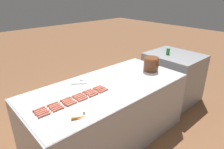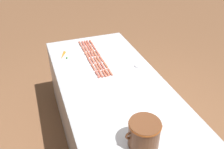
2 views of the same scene
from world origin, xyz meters
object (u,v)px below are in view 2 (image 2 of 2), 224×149
object	(u,v)px
hot_dog_1	(94,47)
hot_dog_8	(95,53)
hot_dog_10	(103,66)
bean_pot	(144,132)
hot_dog_4	(106,65)
hot_dog_13	(89,48)
hot_dog_29	(98,74)
hot_dog_23	(101,74)
serving_spoon	(133,65)
hot_dog_18	(83,44)
hot_dog_27	(90,61)
carrot	(63,55)
hot_dog_25	(83,49)
hot_dog_16	(99,66)
hot_dog_0	(91,42)
hot_dog_17	(104,73)
hot_dog_3	(101,59)
hot_dog_11	(107,72)
hot_dog_24	(80,44)
hot_dog_12	(86,43)
hot_dog_28	(93,67)
hot_dog_14	(92,53)
hot_dog_15	(96,60)
hot_dog_21	(93,60)
hot_dog_26	(87,55)
hot_dog_5	(110,72)
hot_dog_2	(98,53)
hot_dog_7	(91,48)
hot_dog_19	(86,48)
hot_dog_9	(99,59)
hot_dog_20	(89,54)
hot_dog_6	(88,43)

from	to	relation	value
hot_dog_1	hot_dog_8	xyz separation A→B (m)	(0.04, 0.17, 0.00)
hot_dog_10	bean_pot	xyz separation A→B (m)	(0.06, 1.19, 0.11)
hot_dog_4	hot_dog_1	bearing A→B (deg)	-90.04
hot_dog_13	hot_dog_29	distance (m)	0.65
hot_dog_1	hot_dog_13	world-z (taller)	same
hot_dog_23	serving_spoon	xyz separation A→B (m)	(-0.42, -0.05, -0.00)
serving_spoon	hot_dog_18	bearing A→B (deg)	-61.03
serving_spoon	hot_dog_27	bearing A→B (deg)	-30.74
carrot	hot_dog_25	bearing A→B (deg)	-162.24
hot_dog_23	hot_dog_25	world-z (taller)	same
hot_dog_18	hot_dog_16	bearing A→B (deg)	92.92
hot_dog_0	hot_dog_17	bearing A→B (deg)	84.70
hot_dog_17	hot_dog_3	bearing A→B (deg)	-102.15
hot_dog_0	hot_dog_11	distance (m)	0.80
hot_dog_8	serving_spoon	distance (m)	0.54
hot_dog_24	hot_dog_29	distance (m)	0.80
hot_dog_11	hot_dog_16	size ratio (longest dim) A/B	1.00
hot_dog_12	bean_pot	bearing A→B (deg)	89.18
hot_dog_24	hot_dog_28	world-z (taller)	same
hot_dog_14	hot_dog_15	xyz separation A→B (m)	(-0.00, 0.17, 0.00)
hot_dog_11	hot_dog_21	distance (m)	0.33
hot_dog_26	carrot	size ratio (longest dim) A/B	0.82
hot_dog_13	hot_dog_11	bearing A→B (deg)	93.13
hot_dog_1	hot_dog_17	distance (m)	0.65
hot_dog_10	hot_dog_25	distance (m)	0.50
hot_dog_11	hot_dog_12	bearing A→B (deg)	-87.48
hot_dog_5	hot_dog_24	world-z (taller)	same
hot_dog_2	serving_spoon	xyz separation A→B (m)	(-0.31, 0.42, -0.00)
hot_dog_27	serving_spoon	xyz separation A→B (m)	(-0.46, 0.27, -0.00)
hot_dog_2	hot_dog_7	xyz separation A→B (m)	(0.04, -0.16, 0.00)
hot_dog_26	hot_dog_25	bearing A→B (deg)	-89.85
hot_dog_15	carrot	distance (m)	0.43
hot_dog_2	hot_dog_14	distance (m)	0.07
hot_dog_11	hot_dog_2	bearing A→B (deg)	-94.31
hot_dog_17	hot_dog_29	size ratio (longest dim) A/B	1.00
hot_dog_15	hot_dog_29	bearing A→B (deg)	76.77
hot_dog_19	hot_dog_25	world-z (taller)	same
hot_dog_29	hot_dog_9	bearing A→B (deg)	-109.12
hot_dog_15	hot_dog_21	bearing A→B (deg)	-6.50
hot_dog_8	hot_dog_29	size ratio (longest dim) A/B	1.00
hot_dog_20	serving_spoon	bearing A→B (deg)	134.09
hot_dog_6	hot_dog_2	bearing A→B (deg)	96.06
hot_dog_26	hot_dog_28	size ratio (longest dim) A/B	1.00
hot_dog_7	carrot	xyz separation A→B (m)	(0.39, 0.09, 0.00)
hot_dog_12	hot_dog_15	distance (m)	0.49
hot_dog_0	hot_dog_16	xyz separation A→B (m)	(0.08, 0.64, 0.00)
hot_dog_8	hot_dog_13	xyz separation A→B (m)	(0.04, -0.17, 0.00)
hot_dog_5	hot_dog_21	distance (m)	0.34
hot_dog_5	serving_spoon	xyz separation A→B (m)	(-0.31, -0.05, -0.00)
hot_dog_10	hot_dog_1	bearing A→B (deg)	-94.59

